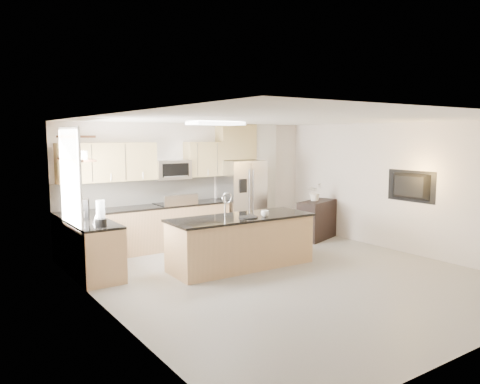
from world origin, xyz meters
TOP-DOWN VIEW (x-y plane):
  - floor at (0.00, 0.00)m, footprint 6.50×6.50m
  - ceiling at (0.00, 0.00)m, footprint 6.00×6.50m
  - wall_back at (0.00, 3.25)m, footprint 6.00×0.02m
  - wall_left at (-3.00, 0.00)m, footprint 0.02×6.50m
  - wall_right at (3.00, 0.00)m, footprint 0.02×6.50m
  - back_counter at (-1.23, 2.93)m, footprint 3.55×0.66m
  - left_counter at (-2.67, 1.85)m, footprint 0.66×1.50m
  - range at (-0.60, 2.92)m, footprint 0.76×0.64m
  - upper_cabinets at (-1.30, 3.09)m, footprint 3.50×0.33m
  - microwave at (-0.60, 3.04)m, footprint 0.76×0.40m
  - refrigerator at (1.06, 2.87)m, footprint 0.92×0.78m
  - partition_column at (1.82, 3.10)m, footprint 0.60×0.30m
  - window at (-2.98, 1.85)m, footprint 0.04×1.15m
  - shelf_lower at (-2.85, 1.95)m, footprint 0.30×1.20m
  - shelf_upper at (-2.85, 1.95)m, footprint 0.30×1.20m
  - ceiling_fixture at (-0.40, 1.60)m, footprint 1.00×0.50m
  - island at (-0.31, 0.90)m, footprint 2.67×1.03m
  - credenza at (2.40, 1.80)m, footprint 1.19×0.80m
  - cup at (0.02, 0.64)m, footprint 0.16×0.16m
  - platter at (-0.29, 0.72)m, footprint 0.42×0.42m
  - blender at (-2.67, 1.33)m, footprint 0.18×0.18m
  - kettle at (-2.63, 1.65)m, footprint 0.18×0.18m
  - coffee_maker at (-2.69, 2.19)m, footprint 0.25×0.27m
  - bowl at (-2.85, 2.06)m, footprint 0.45×0.45m
  - flower_vase at (2.38, 1.86)m, footprint 0.64×0.59m
  - television at (2.91, -0.20)m, footprint 0.14×1.08m

SIDE VIEW (x-z plane):
  - floor at x=0.00m, z-range 0.00..0.00m
  - credenza at x=2.40m, z-range 0.00..0.88m
  - island at x=-0.31m, z-range -0.21..1.13m
  - left_counter at x=-2.67m, z-range 0.00..0.92m
  - back_counter at x=-1.23m, z-range -0.25..1.19m
  - range at x=-0.60m, z-range -0.10..1.04m
  - refrigerator at x=1.06m, z-range 0.00..1.78m
  - platter at x=-0.29m, z-range 0.91..0.93m
  - cup at x=0.02m, z-range 0.91..1.03m
  - kettle at x=-2.63m, z-range 0.91..1.14m
  - coffee_maker at x=-2.69m, z-range 0.91..1.25m
  - blender at x=-2.67m, z-range 0.89..1.31m
  - flower_vase at x=2.38m, z-range 0.88..1.48m
  - wall_back at x=0.00m, z-range 0.00..2.60m
  - wall_left at x=-3.00m, z-range 0.00..2.60m
  - wall_right at x=3.00m, z-range 0.00..2.60m
  - partition_column at x=1.82m, z-range 0.00..2.60m
  - television at x=2.91m, z-range 1.04..1.66m
  - microwave at x=-0.60m, z-range 1.43..1.83m
  - window at x=-2.98m, z-range 0.83..2.47m
  - upper_cabinets at x=-1.30m, z-range 1.45..2.20m
  - shelf_lower at x=-2.85m, z-range 1.93..1.97m
  - shelf_upper at x=-2.85m, z-range 2.30..2.34m
  - bowl at x=-2.85m, z-range 2.34..2.42m
  - ceiling_fixture at x=-0.40m, z-range 2.53..2.59m
  - ceiling at x=0.00m, z-range 2.59..2.61m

